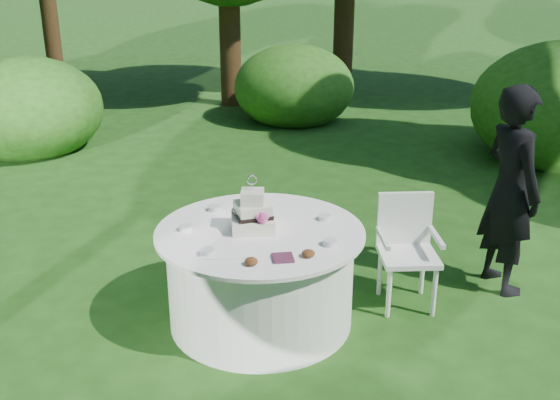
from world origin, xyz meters
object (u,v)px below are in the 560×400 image
at_px(guest, 511,190).
at_px(chair, 407,242).
at_px(cake, 253,215).
at_px(table, 261,276).
at_px(napkins, 283,258).

bearing_deg(guest, chair, 89.45).
bearing_deg(chair, cake, -173.96).
xyz_separation_m(table, cake, (-0.05, 0.03, 0.50)).
bearing_deg(cake, chair, 6.04).
height_order(napkins, cake, cake).
relative_size(table, chair, 1.73).
xyz_separation_m(napkins, chair, (1.10, 0.66, -0.26)).
relative_size(guest, cake, 4.10).
height_order(table, chair, chair).
bearing_deg(napkins, cake, 105.55).
bearing_deg(chair, napkins, -148.87).
height_order(guest, cake, guest).
bearing_deg(table, guest, 7.88).
bearing_deg(table, chair, 7.60).
bearing_deg(napkins, table, 101.27).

